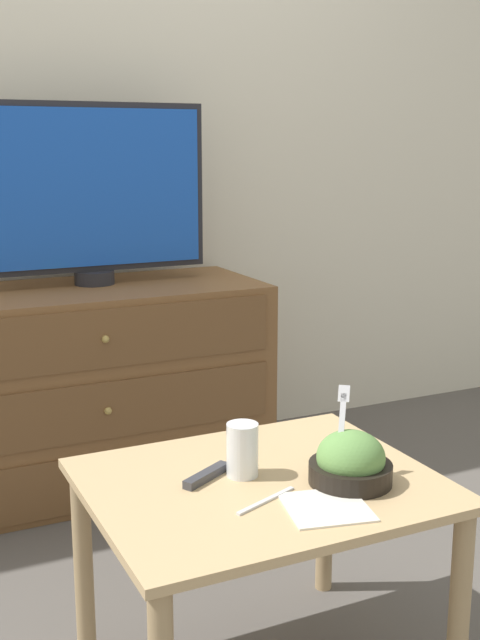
% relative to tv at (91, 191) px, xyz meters
% --- Properties ---
extents(ground_plane, '(12.00, 12.00, 0.00)m').
position_rel_tv_xyz_m(ground_plane, '(0.02, 0.23, -1.01)').
color(ground_plane, '#56514C').
extents(wall_back, '(12.00, 0.05, 2.60)m').
position_rel_tv_xyz_m(wall_back, '(0.02, 0.25, 0.29)').
color(wall_back, silver).
rests_on(wall_back, ground_plane).
extents(dresser, '(1.21, 0.54, 0.70)m').
position_rel_tv_xyz_m(dresser, '(-0.06, -0.06, -0.66)').
color(dresser, brown).
rests_on(dresser, ground_plane).
extents(tv, '(0.80, 0.14, 0.61)m').
position_rel_tv_xyz_m(tv, '(0.00, 0.00, 0.00)').
color(tv, '#232328').
rests_on(tv, dresser).
extents(coffee_table, '(0.72, 0.60, 0.48)m').
position_rel_tv_xyz_m(coffee_table, '(0.00, -1.26, -0.61)').
color(coffee_table, tan).
rests_on(coffee_table, ground_plane).
extents(takeout_bowl, '(0.17, 0.17, 0.20)m').
position_rel_tv_xyz_m(takeout_bowl, '(0.16, -1.35, -0.49)').
color(takeout_bowl, black).
rests_on(takeout_bowl, coffee_table).
extents(drink_cup, '(0.07, 0.07, 0.12)m').
position_rel_tv_xyz_m(drink_cup, '(-0.02, -1.22, -0.48)').
color(drink_cup, beige).
rests_on(drink_cup, coffee_table).
extents(napkin, '(0.19, 0.19, 0.00)m').
position_rel_tv_xyz_m(napkin, '(0.06, -1.43, -0.53)').
color(napkin, silver).
rests_on(napkin, coffee_table).
extents(knife, '(0.16, 0.07, 0.01)m').
position_rel_tv_xyz_m(knife, '(-0.04, -1.36, -0.53)').
color(knife, silver).
rests_on(knife, coffee_table).
extents(remote_control, '(0.13, 0.09, 0.02)m').
position_rel_tv_xyz_m(remote_control, '(-0.10, -1.21, -0.53)').
color(remote_control, '#38383D').
rests_on(remote_control, coffee_table).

